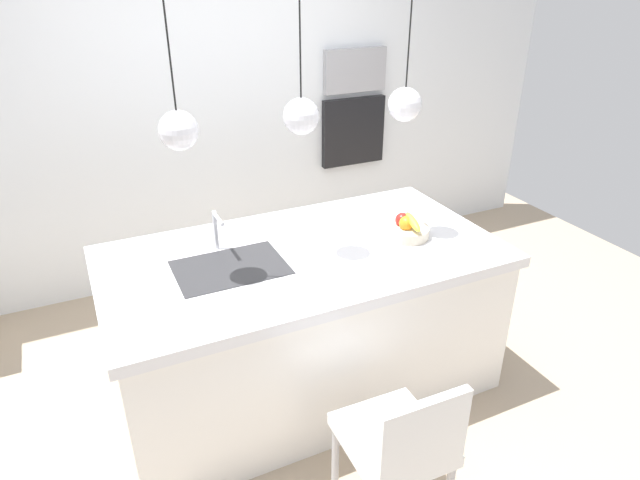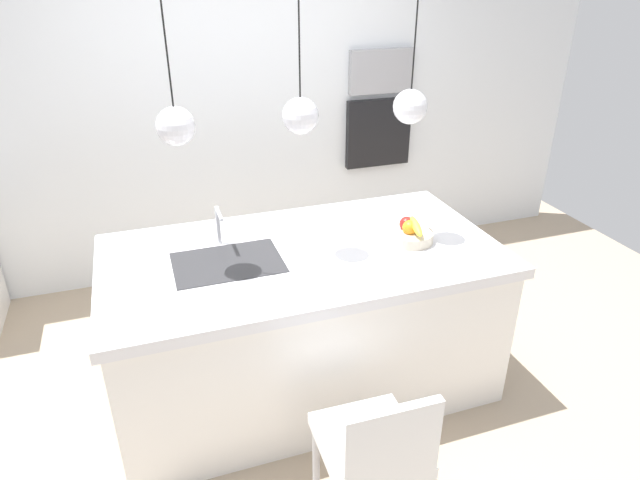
# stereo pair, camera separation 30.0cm
# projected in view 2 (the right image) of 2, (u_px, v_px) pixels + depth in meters

# --- Properties ---
(floor) EXTENTS (6.60, 6.60, 0.00)m
(floor) POSITION_uv_depth(u_px,v_px,m) (305.00, 380.00, 3.40)
(floor) COLOR tan
(floor) RESTS_ON ground
(back_wall) EXTENTS (6.00, 0.10, 2.60)m
(back_wall) POSITION_uv_depth(u_px,v_px,m) (238.00, 110.00, 4.21)
(back_wall) COLOR white
(back_wall) RESTS_ON ground
(kitchen_island) EXTENTS (2.14, 1.14, 0.90)m
(kitchen_island) POSITION_uv_depth(u_px,v_px,m) (304.00, 319.00, 3.19)
(kitchen_island) COLOR white
(kitchen_island) RESTS_ON ground
(sink_basin) EXTENTS (0.56, 0.40, 0.02)m
(sink_basin) POSITION_uv_depth(u_px,v_px,m) (228.00, 263.00, 2.88)
(sink_basin) COLOR #2D2D30
(sink_basin) RESTS_ON kitchen_island
(faucet) EXTENTS (0.02, 0.17, 0.22)m
(faucet) POSITION_uv_depth(u_px,v_px,m) (219.00, 222.00, 2.99)
(faucet) COLOR silver
(faucet) RESTS_ON kitchen_island
(fruit_bowl) EXTENTS (0.25, 0.27, 0.15)m
(fruit_bowl) POSITION_uv_depth(u_px,v_px,m) (410.00, 233.00, 3.08)
(fruit_bowl) COLOR beige
(fruit_bowl) RESTS_ON kitchen_island
(microwave) EXTENTS (0.54, 0.08, 0.34)m
(microwave) POSITION_uv_depth(u_px,v_px,m) (381.00, 71.00, 4.38)
(microwave) COLOR #9E9EA3
(microwave) RESTS_ON back_wall
(oven) EXTENTS (0.56, 0.08, 0.56)m
(oven) POSITION_uv_depth(u_px,v_px,m) (378.00, 133.00, 4.60)
(oven) COLOR black
(oven) RESTS_ON back_wall
(chair_near) EXTENTS (0.43, 0.47, 0.83)m
(chair_near) POSITION_uv_depth(u_px,v_px,m) (375.00, 449.00, 2.31)
(chair_near) COLOR white
(chair_near) RESTS_ON ground
(pendant_light_left) EXTENTS (0.18, 0.18, 0.78)m
(pendant_light_left) POSITION_uv_depth(u_px,v_px,m) (176.00, 126.00, 2.49)
(pendant_light_left) COLOR silver
(pendant_light_center) EXTENTS (0.18, 0.18, 0.78)m
(pendant_light_center) POSITION_uv_depth(u_px,v_px,m) (300.00, 115.00, 2.66)
(pendant_light_center) COLOR silver
(pendant_light_right) EXTENTS (0.18, 0.18, 0.78)m
(pendant_light_right) POSITION_uv_depth(u_px,v_px,m) (410.00, 106.00, 2.83)
(pendant_light_right) COLOR silver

